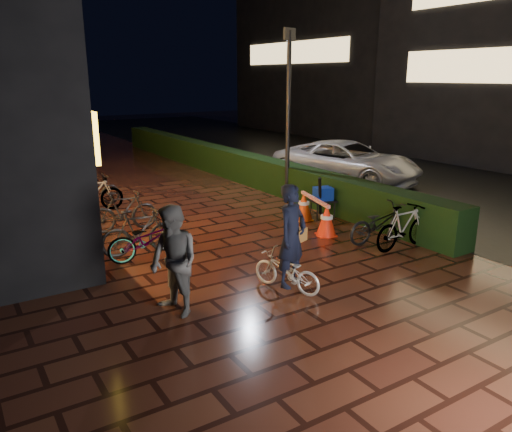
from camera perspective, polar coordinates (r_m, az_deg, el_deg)
ground at (r=10.45m, az=2.86°, el=-4.59°), size 80.00×80.00×0.00m
asphalt_road at (r=19.92m, az=15.98°, el=4.65°), size 11.00×60.00×0.01m
hedge at (r=18.60m, az=-2.96°, el=6.04°), size 0.70×20.00×1.00m
bystander_person at (r=7.79m, az=-9.36°, el=-5.14°), size 0.84×0.98×1.76m
van at (r=17.80m, az=10.34°, el=6.10°), size 3.95×5.66×1.43m
far_buildings at (r=29.02m, az=21.50°, el=20.35°), size 9.08×31.00×14.00m
lamp_post_hedge at (r=14.73m, az=3.70°, el=12.10°), size 0.47×0.19×4.91m
lamp_post_sf at (r=18.26m, az=-22.87°, el=11.30°), size 0.45×0.14×4.72m
cyclist at (r=8.58m, az=3.84°, el=-4.18°), size 0.91×1.41×1.91m
traffic_barrier at (r=12.38m, az=6.71°, el=0.40°), size 0.87×1.85×0.75m
cart_assembly at (r=13.24m, az=7.64°, el=2.35°), size 0.76×0.64×1.16m
parked_bikes_storefront at (r=12.55m, az=-15.72°, el=0.56°), size 1.90×5.76×0.98m
parked_bikes_hedge at (r=11.37m, az=15.12°, el=-0.98°), size 1.78×1.18×0.98m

